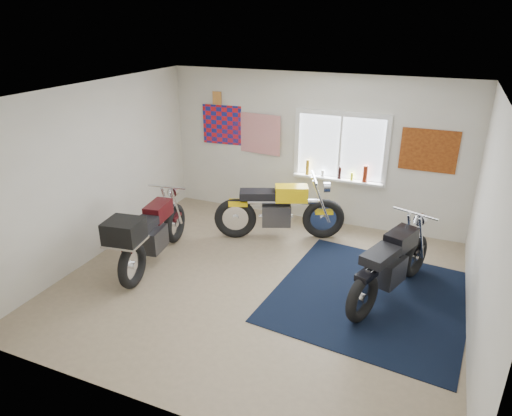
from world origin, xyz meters
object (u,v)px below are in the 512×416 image
at_px(black_chrome_bike, 391,265).
at_px(maroon_tourer, 149,234).
at_px(navy_rug, 370,297).
at_px(yellow_triumph, 279,211).

height_order(black_chrome_bike, maroon_tourer, black_chrome_bike).
xyz_separation_m(navy_rug, yellow_triumph, (-1.81, 1.24, 0.49)).
bearing_deg(black_chrome_bike, navy_rug, 141.42).
distance_m(navy_rug, maroon_tourer, 3.34).
bearing_deg(navy_rug, maroon_tourer, -171.93).
relative_size(navy_rug, black_chrome_bike, 1.27).
bearing_deg(yellow_triumph, black_chrome_bike, -51.27).
xyz_separation_m(yellow_triumph, maroon_tourer, (-1.46, -1.70, 0.07)).
height_order(navy_rug, yellow_triumph, yellow_triumph).
bearing_deg(yellow_triumph, maroon_tourer, -152.88).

